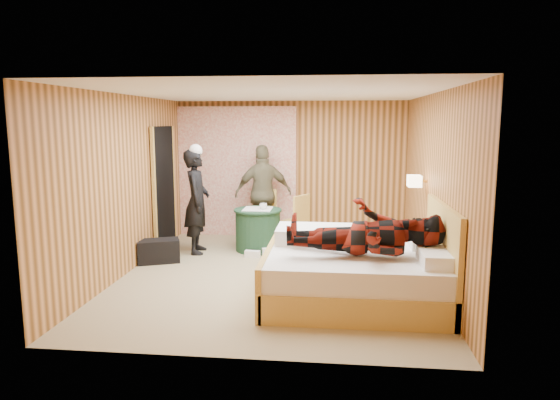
# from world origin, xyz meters

# --- Properties ---
(floor) EXTENTS (4.20, 5.00, 0.01)m
(floor) POSITION_xyz_m (0.00, 0.00, 0.00)
(floor) COLOR tan
(floor) RESTS_ON ground
(ceiling) EXTENTS (4.20, 5.00, 0.01)m
(ceiling) POSITION_xyz_m (0.00, 0.00, 2.50)
(ceiling) COLOR white
(ceiling) RESTS_ON wall_back
(wall_back) EXTENTS (4.20, 0.02, 2.50)m
(wall_back) POSITION_xyz_m (0.00, 2.50, 1.25)
(wall_back) COLOR tan
(wall_back) RESTS_ON floor
(wall_left) EXTENTS (0.02, 5.00, 2.50)m
(wall_left) POSITION_xyz_m (-2.10, 0.00, 1.25)
(wall_left) COLOR tan
(wall_left) RESTS_ON floor
(wall_right) EXTENTS (0.02, 5.00, 2.50)m
(wall_right) POSITION_xyz_m (2.10, 0.00, 1.25)
(wall_right) COLOR tan
(wall_right) RESTS_ON floor
(curtain) EXTENTS (2.20, 0.08, 2.40)m
(curtain) POSITION_xyz_m (-1.00, 2.43, 1.20)
(curtain) COLOR white
(curtain) RESTS_ON floor
(doorway) EXTENTS (0.06, 0.90, 2.05)m
(doorway) POSITION_xyz_m (-2.06, 1.40, 1.02)
(doorway) COLOR black
(doorway) RESTS_ON floor
(wall_lamp) EXTENTS (0.26, 0.24, 0.16)m
(wall_lamp) POSITION_xyz_m (1.92, 0.45, 1.30)
(wall_lamp) COLOR gold
(wall_lamp) RESTS_ON wall_right
(bed) EXTENTS (2.19, 1.73, 1.19)m
(bed) POSITION_xyz_m (1.12, -0.85, 0.34)
(bed) COLOR #E8C05F
(bed) RESTS_ON floor
(nightstand) EXTENTS (0.44, 0.59, 0.57)m
(nightstand) POSITION_xyz_m (1.88, 0.66, 0.30)
(nightstand) COLOR #E8C05F
(nightstand) RESTS_ON floor
(round_table) EXTENTS (0.79, 0.79, 0.70)m
(round_table) POSITION_xyz_m (-0.45, 1.35, 0.35)
(round_table) COLOR #1F442F
(round_table) RESTS_ON floor
(chair_far) EXTENTS (0.47, 0.47, 0.93)m
(chair_far) POSITION_xyz_m (-0.44, 1.99, 0.54)
(chair_far) COLOR #E8C05F
(chair_far) RESTS_ON floor
(chair_near) EXTENTS (0.59, 0.59, 0.95)m
(chair_near) POSITION_xyz_m (0.18, 1.36, 0.55)
(chair_near) COLOR #E8C05F
(chair_near) RESTS_ON floor
(duffel_bag) EXTENTS (0.70, 0.54, 0.35)m
(duffel_bag) POSITION_xyz_m (-1.85, 0.47, 0.18)
(duffel_bag) COLOR black
(duffel_bag) RESTS_ON floor
(sneaker_left) EXTENTS (0.31, 0.22, 0.13)m
(sneaker_left) POSITION_xyz_m (-0.20, 1.06, 0.06)
(sneaker_left) COLOR white
(sneaker_left) RESTS_ON floor
(sneaker_right) EXTENTS (0.25, 0.13, 0.11)m
(sneaker_right) POSITION_xyz_m (-0.47, 0.89, 0.05)
(sneaker_right) COLOR white
(sneaker_right) RESTS_ON floor
(woman_standing) EXTENTS (0.49, 0.67, 1.69)m
(woman_standing) POSITION_xyz_m (-1.41, 1.10, 0.85)
(woman_standing) COLOR black
(woman_standing) RESTS_ON floor
(man_at_table) EXTENTS (1.09, 0.70, 1.72)m
(man_at_table) POSITION_xyz_m (-0.45, 2.02, 0.86)
(man_at_table) COLOR #686245
(man_at_table) RESTS_ON floor
(man_on_bed) EXTENTS (0.86, 0.67, 1.77)m
(man_on_bed) POSITION_xyz_m (1.15, -1.08, 1.02)
(man_on_bed) COLOR #631309
(man_on_bed) RESTS_ON bed
(book_lower) EXTENTS (0.24, 0.27, 0.02)m
(book_lower) POSITION_xyz_m (1.88, 0.61, 0.58)
(book_lower) COLOR white
(book_lower) RESTS_ON nightstand
(book_upper) EXTENTS (0.23, 0.27, 0.02)m
(book_upper) POSITION_xyz_m (1.88, 0.61, 0.60)
(book_upper) COLOR white
(book_upper) RESTS_ON nightstand
(cup_nightstand) EXTENTS (0.12, 0.12, 0.09)m
(cup_nightstand) POSITION_xyz_m (1.88, 0.79, 0.62)
(cup_nightstand) COLOR white
(cup_nightstand) RESTS_ON nightstand
(cup_table) EXTENTS (0.12, 0.12, 0.10)m
(cup_table) POSITION_xyz_m (-0.35, 1.30, 0.75)
(cup_table) COLOR white
(cup_table) RESTS_ON round_table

